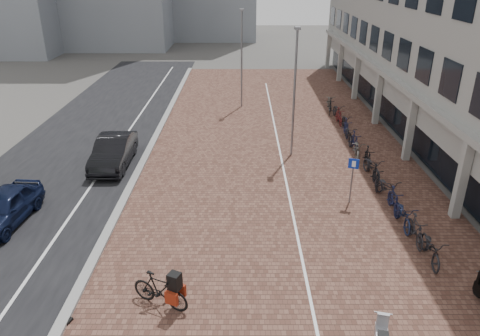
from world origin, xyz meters
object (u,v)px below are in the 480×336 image
Objects in this scene: parking_sign at (352,174)px; hero_bike at (160,289)px; car_navy at (4,208)px; car_dark at (114,152)px.

hero_bike is at bearing -118.08° from parking_sign.
car_navy is 6.42m from car_dark.
car_navy is at bearing -153.55° from parking_sign.
hero_bike is at bearing -69.61° from car_dark.
car_dark is 11.34m from hero_bike.
car_navy is at bearing 80.38° from hero_bike.
car_dark is (2.86, 5.75, 0.06)m from car_navy.
parking_sign is (7.14, 6.50, 0.77)m from hero_bike.
hero_bike is at bearing -30.23° from car_navy.
hero_bike is (4.13, -10.55, -0.16)m from car_dark.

